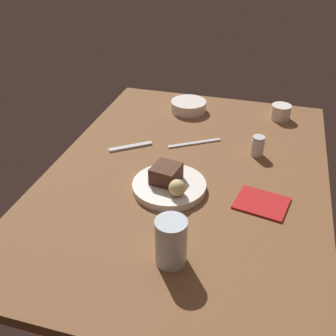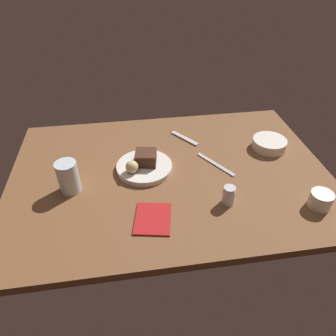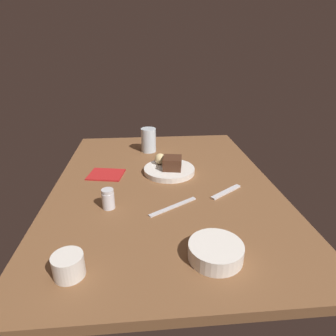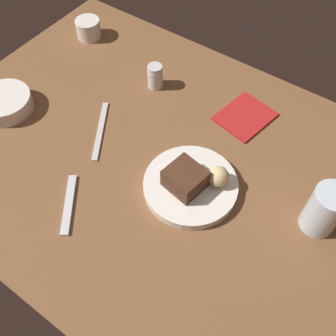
{
  "view_description": "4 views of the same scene",
  "coord_description": "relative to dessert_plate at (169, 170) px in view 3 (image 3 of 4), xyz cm",
  "views": [
    {
      "loc": [
        -100.17,
        -22.37,
        71.86
      ],
      "look_at": [
        -2.2,
        5.28,
        5.3
      ],
      "focal_mm": 43.06,
      "sensor_mm": 36.0,
      "label": 1
    },
    {
      "loc": [
        -14.83,
        -92.79,
        77.47
      ],
      "look_at": [
        -0.89,
        -0.85,
        5.51
      ],
      "focal_mm": 33.61,
      "sensor_mm": 36.0,
      "label": 2
    },
    {
      "loc": [
        99.57,
        -7.24,
        53.09
      ],
      "look_at": [
        -4.72,
        1.92,
        7.21
      ],
      "focal_mm": 30.53,
      "sensor_mm": 36.0,
      "label": 3
    },
    {
      "loc": [
        -32.25,
        44.14,
        77.42
      ],
      "look_at": [
        -3.45,
        3.05,
        6.23
      ],
      "focal_mm": 41.43,
      "sensor_mm": 36.0,
      "label": 4
    }
  ],
  "objects": [
    {
      "name": "dessert_plate",
      "position": [
        0.0,
        0.0,
        0.0
      ],
      "size": [
        21.27,
        21.27,
        2.16
      ],
      "primitive_type": "cylinder",
      "color": "white",
      "rests_on": "dining_table"
    },
    {
      "name": "butter_knife",
      "position": [
        27.86,
        -1.24,
        -0.83
      ],
      "size": [
        11.3,
        16.83,
        0.5
      ],
      "primitive_type": "cube",
      "rotation": [
        0.0,
        0.0,
        2.13
      ],
      "color": "silver",
      "rests_on": "dining_table"
    },
    {
      "name": "water_glass",
      "position": [
        -26.79,
        -7.9,
        4.81
      ],
      "size": [
        7.35,
        7.35,
        11.78
      ],
      "primitive_type": "cylinder",
      "color": "silver",
      "rests_on": "dining_table"
    },
    {
      "name": "coffee_cup",
      "position": [
        55.74,
        -28.63,
        1.73
      ],
      "size": [
        7.37,
        7.37,
        5.61
      ],
      "primitive_type": "cylinder",
      "color": "silver",
      "rests_on": "dining_table"
    },
    {
      "name": "side_bowl",
      "position": [
        53.05,
        6.87,
        1.0
      ],
      "size": [
        13.94,
        13.94,
        4.16
      ],
      "primitive_type": "cylinder",
      "color": "white",
      "rests_on": "dining_table"
    },
    {
      "name": "dessert_spoon",
      "position": [
        19.47,
        19.02,
        -0.73
      ],
      "size": [
        10.31,
        13.17,
        0.7
      ],
      "primitive_type": "cube",
      "rotation": [
        0.0,
        0.0,
        5.34
      ],
      "color": "silver",
      "rests_on": "dining_table"
    },
    {
      "name": "chocolate_cake_slice",
      "position": [
        0.83,
        1.18,
        3.57
      ],
      "size": [
        9.03,
        8.68,
        4.98
      ],
      "primitive_type": "cube",
      "rotation": [
        0.0,
        0.0,
        1.4
      ],
      "color": "#472819",
      "rests_on": "dessert_plate"
    },
    {
      "name": "bread_roll",
      "position": [
        -4.74,
        -3.54,
        3.41
      ],
      "size": [
        4.67,
        4.67,
        4.67
      ],
      "primitive_type": "sphere",
      "color": "#DBC184",
      "rests_on": "dessert_plate"
    },
    {
      "name": "folded_napkin",
      "position": [
        0.29,
        -26.29,
        -0.78
      ],
      "size": [
        13.83,
        15.75,
        0.6
      ],
      "primitive_type": "cube",
      "rotation": [
        0.0,
        0.0,
        -0.19
      ],
      "color": "#B21E1E",
      "rests_on": "dining_table"
    },
    {
      "name": "dining_table",
      "position": [
        9.49,
        -2.86,
        -2.58
      ],
      "size": [
        120.0,
        84.0,
        3.0
      ],
      "primitive_type": "cube",
      "color": "brown",
      "rests_on": "ground"
    },
    {
      "name": "salt_shaker",
      "position": [
        26.19,
        -22.53,
        2.27
      ],
      "size": [
        4.18,
        4.18,
        6.79
      ],
      "color": "silver",
      "rests_on": "dining_table"
    }
  ]
}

